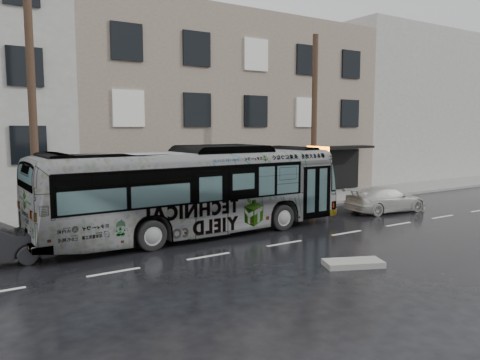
{
  "coord_description": "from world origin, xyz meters",
  "views": [
    {
      "loc": [
        -10.51,
        -15.83,
        4.26
      ],
      "look_at": [
        1.25,
        2.5,
        1.82
      ],
      "focal_mm": 35.0,
      "sensor_mm": 36.0,
      "label": 1
    }
  ],
  "objects_px": {
    "bus": "(195,191)",
    "sign_post": "(328,180)",
    "utility_pole_front": "(314,120)",
    "white_sedan": "(386,199)",
    "utility_pole_rear": "(33,117)"
  },
  "relations": [
    {
      "from": "utility_pole_rear",
      "to": "bus",
      "type": "bearing_deg",
      "value": -26.88
    },
    {
      "from": "utility_pole_front",
      "to": "bus",
      "type": "xyz_separation_m",
      "value": [
        -8.6,
        -2.74,
        -2.88
      ]
    },
    {
      "from": "sign_post",
      "to": "utility_pole_front",
      "type": "bearing_deg",
      "value": 180.0
    },
    {
      "from": "utility_pole_rear",
      "to": "bus",
      "type": "distance_m",
      "value": 6.71
    },
    {
      "from": "utility_pole_rear",
      "to": "bus",
      "type": "xyz_separation_m",
      "value": [
        5.4,
        -2.74,
        -2.88
      ]
    },
    {
      "from": "sign_post",
      "to": "bus",
      "type": "height_order",
      "value": "bus"
    },
    {
      "from": "utility_pole_front",
      "to": "sign_post",
      "type": "distance_m",
      "value": 3.48
    },
    {
      "from": "white_sedan",
      "to": "utility_pole_front",
      "type": "bearing_deg",
      "value": 34.39
    },
    {
      "from": "utility_pole_front",
      "to": "white_sedan",
      "type": "distance_m",
      "value": 5.58
    },
    {
      "from": "utility_pole_rear",
      "to": "white_sedan",
      "type": "relative_size",
      "value": 2.04
    },
    {
      "from": "sign_post",
      "to": "white_sedan",
      "type": "height_order",
      "value": "sign_post"
    },
    {
      "from": "sign_post",
      "to": "bus",
      "type": "bearing_deg",
      "value": -164.22
    },
    {
      "from": "utility_pole_rear",
      "to": "white_sedan",
      "type": "xyz_separation_m",
      "value": [
        15.85,
        -3.41,
        -4.01
      ]
    },
    {
      "from": "sign_post",
      "to": "white_sedan",
      "type": "bearing_deg",
      "value": -77.62
    },
    {
      "from": "bus",
      "to": "sign_post",
      "type": "bearing_deg",
      "value": -75.47
    }
  ]
}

